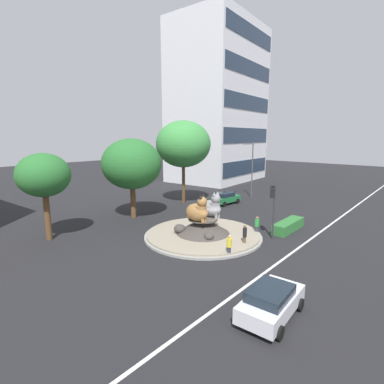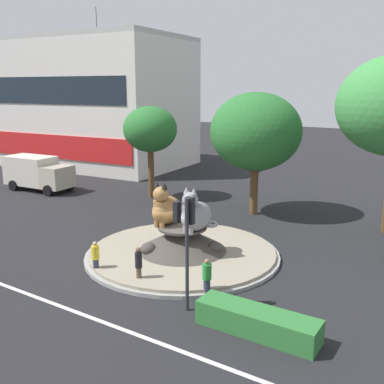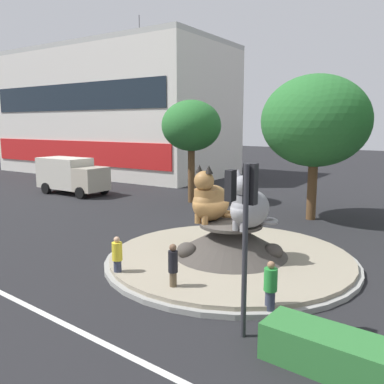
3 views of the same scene
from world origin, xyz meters
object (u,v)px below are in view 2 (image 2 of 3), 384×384
(third_tree_left, at_px, (150,130))
(pedestrian_green_shirt, at_px, (207,277))
(cat_statue_tabby, at_px, (166,209))
(traffic_light_mast, at_px, (186,228))
(delivery_box_truck, at_px, (37,172))
(second_tree_near_tower, at_px, (256,132))
(shophouse_block, at_px, (73,102))
(pedestrian_black_shirt, at_px, (139,265))
(cat_statue_grey, at_px, (195,214))
(pedestrian_yellow_shirt, at_px, (96,257))

(third_tree_left, distance_m, pedestrian_green_shirt, 18.31)
(cat_statue_tabby, relative_size, traffic_light_mast, 0.53)
(cat_statue_tabby, height_order, delivery_box_truck, cat_statue_tabby)
(traffic_light_mast, height_order, second_tree_near_tower, second_tree_near_tower)
(pedestrian_green_shirt, height_order, delivery_box_truck, delivery_box_truck)
(pedestrian_green_shirt, bearing_deg, shophouse_block, 96.45)
(pedestrian_black_shirt, relative_size, delivery_box_truck, 0.28)
(shophouse_block, relative_size, second_tree_near_tower, 3.30)
(cat_statue_grey, height_order, traffic_light_mast, traffic_light_mast)
(traffic_light_mast, bearing_deg, cat_statue_grey, 26.24)
(shophouse_block, distance_m, pedestrian_green_shirt, 38.65)
(second_tree_near_tower, distance_m, third_tree_left, 8.87)
(pedestrian_yellow_shirt, bearing_deg, traffic_light_mast, -125.99)
(traffic_light_mast, bearing_deg, pedestrian_yellow_shirt, 82.26)
(second_tree_near_tower, xyz_separation_m, delivery_box_truck, (-18.73, -3.16, -4.16))
(shophouse_block, distance_m, third_tree_left, 20.95)
(shophouse_block, distance_m, delivery_box_truck, 16.22)
(traffic_light_mast, distance_m, second_tree_near_tower, 14.66)
(traffic_light_mast, distance_m, delivery_box_truck, 24.91)
(cat_statue_grey, distance_m, delivery_box_truck, 20.96)
(cat_statue_tabby, bearing_deg, pedestrian_green_shirt, 51.04)
(pedestrian_yellow_shirt, xyz_separation_m, delivery_box_truck, (-16.87, 10.31, 0.71))
(delivery_box_truck, bearing_deg, pedestrian_yellow_shirt, -35.37)
(pedestrian_green_shirt, bearing_deg, traffic_light_mast, -142.50)
(traffic_light_mast, height_order, third_tree_left, third_tree_left)
(shophouse_block, relative_size, third_tree_left, 3.80)
(cat_statue_tabby, bearing_deg, delivery_box_truck, -112.59)
(pedestrian_black_shirt, bearing_deg, cat_statue_tabby, 52.41)
(shophouse_block, bearing_deg, cat_statue_grey, -37.78)
(third_tree_left, bearing_deg, cat_statue_grey, -43.16)
(third_tree_left, bearing_deg, pedestrian_black_shirt, -54.38)
(pedestrian_green_shirt, height_order, pedestrian_black_shirt, pedestrian_black_shirt)
(traffic_light_mast, height_order, pedestrian_black_shirt, traffic_light_mast)
(pedestrian_yellow_shirt, bearing_deg, cat_statue_grey, -68.30)
(second_tree_near_tower, bearing_deg, cat_statue_grey, -82.79)
(second_tree_near_tower, height_order, pedestrian_green_shirt, second_tree_near_tower)
(delivery_box_truck, bearing_deg, pedestrian_black_shirt, -31.58)
(cat_statue_grey, height_order, second_tree_near_tower, second_tree_near_tower)
(delivery_box_truck, bearing_deg, cat_statue_grey, -21.69)
(cat_statue_tabby, bearing_deg, pedestrian_black_shirt, 14.47)
(cat_statue_tabby, xyz_separation_m, cat_statue_grey, (1.85, -0.05, -0.02))
(pedestrian_green_shirt, bearing_deg, cat_statue_tabby, 96.04)
(shophouse_block, bearing_deg, pedestrian_yellow_shirt, -46.11)
(third_tree_left, distance_m, delivery_box_truck, 11.03)
(cat_statue_tabby, xyz_separation_m, third_tree_left, (-8.22, 9.39, 2.94))
(cat_statue_tabby, xyz_separation_m, pedestrian_black_shirt, (1.21, -3.78, -1.53))
(cat_statue_grey, bearing_deg, third_tree_left, -131.19)
(shophouse_block, distance_m, pedestrian_yellow_shirt, 34.87)
(cat_statue_tabby, distance_m, traffic_light_mast, 6.27)
(pedestrian_green_shirt, bearing_deg, third_tree_left, 86.83)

